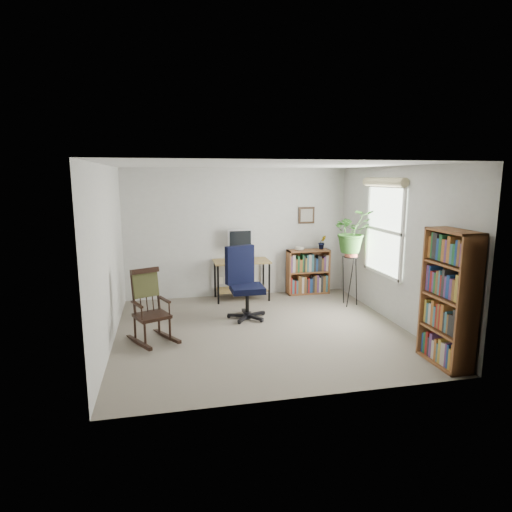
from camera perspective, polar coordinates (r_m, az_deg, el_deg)
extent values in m
cube|color=slate|center=(6.43, 0.76, -9.88)|extent=(4.20, 4.00, 0.00)
cube|color=silver|center=(6.03, 0.82, 12.02)|extent=(4.20, 4.00, 0.00)
cube|color=beige|center=(8.06, -2.40, 3.08)|extent=(4.20, 0.00, 2.40)
cube|color=beige|center=(4.23, 6.87, -3.81)|extent=(4.20, 0.00, 2.40)
cube|color=beige|center=(6.01, -19.12, -0.04)|extent=(0.00, 4.00, 2.40)
cube|color=beige|center=(6.89, 18.07, 1.30)|extent=(0.00, 4.00, 2.40)
cube|color=black|center=(7.72, -1.78, -0.67)|extent=(0.40, 0.15, 0.02)
imported|color=#2E5F21|center=(7.50, 12.78, 5.96)|extent=(1.69, 1.88, 1.46)
imported|color=#2E5F21|center=(8.36, 8.80, 1.27)|extent=(0.13, 0.24, 0.11)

